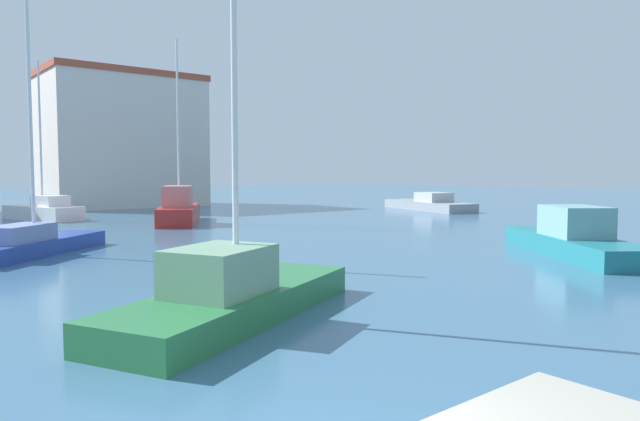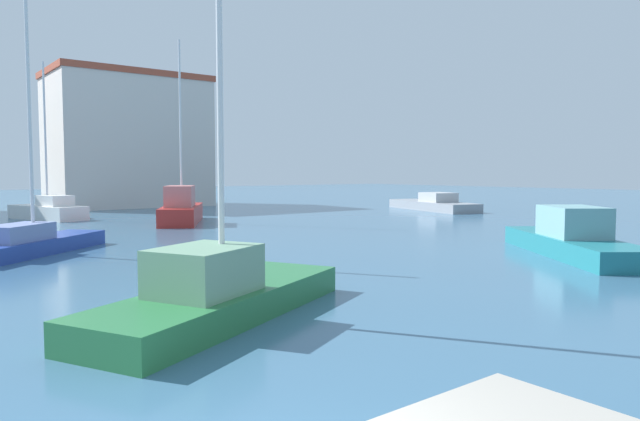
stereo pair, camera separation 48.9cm
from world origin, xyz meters
The scene contains 8 objects.
water centered at (15.00, 20.00, 0.00)m, with size 160.00×160.00×0.00m, color #38607F.
sailboat_green_far_left centered at (3.39, 6.18, 0.55)m, with size 6.74×4.68×10.89m.
sailboat_red_far_right centered at (11.65, 26.30, 0.80)m, with size 5.02×6.83×10.24m.
sailboat_white_center_channel centered at (6.31, 33.55, 0.59)m, with size 3.60×5.92×9.48m.
motorboat_teal_outer_mooring centered at (16.95, 6.27, 0.58)m, with size 6.09×7.24×1.70m.
sailboat_blue_distant_north centered at (2.32, 18.00, 0.50)m, with size 5.82×5.43×10.61m.
motorboat_grey_distant_east centered at (31.35, 24.88, 0.45)m, with size 4.86×9.24×1.35m.
warehouse_block centered at (14.91, 43.99, 5.50)m, with size 12.32×7.95×10.98m.
Camera 2 is at (-1.75, -3.69, 2.87)m, focal length 31.85 mm.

